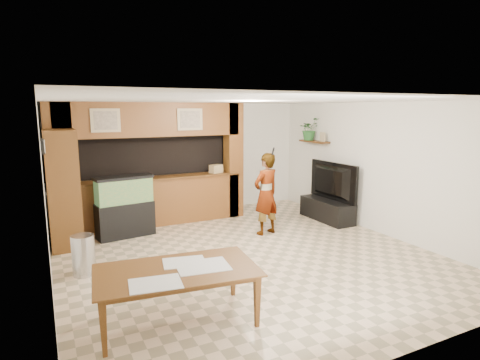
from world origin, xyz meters
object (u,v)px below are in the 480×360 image
pantry_cabinet (63,189)px  dining_table (178,297)px  television (328,182)px  aquarium (125,207)px  person (266,194)px

pantry_cabinet → dining_table: pantry_cabinet is taller
television → dining_table: size_ratio=0.79×
aquarium → person: bearing=-31.0°
pantry_cabinet → dining_table: (0.99, -3.48, -0.73)m
aquarium → person: size_ratio=0.74×
pantry_cabinet → television: (5.35, -0.72, -0.18)m
aquarium → dining_table: 3.59m
television → dining_table: (-4.36, -2.76, -0.56)m
television → person: person is taller
aquarium → television: (4.28, -0.82, 0.29)m
aquarium → person: 2.77m
person → pantry_cabinet: bearing=-29.7°
pantry_cabinet → aquarium: bearing=5.3°
person → dining_table: size_ratio=0.88×
television → pantry_cabinet: bearing=80.7°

